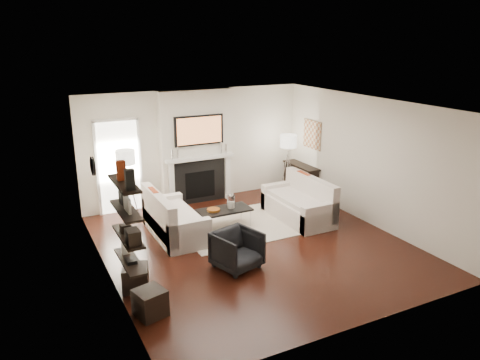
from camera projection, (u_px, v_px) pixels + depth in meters
name	position (u px, v px, depth m)	size (l,w,h in m)	color
room_envelope	(255.00, 178.00, 8.66)	(6.00, 6.00, 6.00)	black
chimney_breast	(197.00, 147.00, 11.11)	(1.80, 0.25, 2.70)	silver
fireplace_surround	(200.00, 182.00, 11.24)	(1.30, 0.02, 1.04)	black
firebox	(200.00, 185.00, 11.26)	(0.75, 0.02, 0.65)	black
mantel_pilaster_l	(172.00, 185.00, 10.90)	(0.12, 0.08, 1.10)	white
mantel_pilaster_r	(228.00, 177.00, 11.52)	(0.12, 0.08, 1.10)	white
mantel_shelf	(200.00, 158.00, 11.02)	(1.70, 0.18, 0.07)	white
tv_body	(199.00, 130.00, 10.85)	(1.20, 0.06, 0.70)	black
tv_screen	(200.00, 130.00, 10.82)	(1.10, 0.01, 0.62)	#BF723F
candlestick_l_tall	(178.00, 153.00, 10.74)	(0.04, 0.04, 0.30)	silver
candlestick_l_short	(172.00, 155.00, 10.69)	(0.04, 0.04, 0.24)	silver
candlestick_r_tall	(221.00, 148.00, 11.21)	(0.04, 0.04, 0.30)	silver
candlestick_r_short	(226.00, 149.00, 11.28)	(0.04, 0.04, 0.24)	silver
hallway_panel	(119.00, 167.00, 10.49)	(0.90, 0.02, 2.10)	white
door_trim_l	(97.00, 170.00, 10.27)	(0.06, 0.06, 2.16)	white
door_trim_r	(140.00, 165.00, 10.68)	(0.06, 0.06, 2.16)	white
door_trim_top	(115.00, 120.00, 10.16)	(1.02, 0.06, 0.06)	white
rug	(240.00, 225.00, 9.97)	(2.60, 2.00, 0.01)	beige
loveseat_left_base	(176.00, 226.00, 9.43)	(0.85, 1.80, 0.42)	beige
loveseat_left_back	(159.00, 214.00, 9.19)	(0.18, 1.80, 0.80)	beige
loveseat_left_arm_n	(190.00, 236.00, 8.71)	(0.85, 0.18, 0.60)	beige
loveseat_left_arm_s	(163.00, 209.00, 10.09)	(0.85, 0.18, 0.60)	beige
loveseat_left_cushion	(177.00, 213.00, 9.37)	(0.63, 1.44, 0.10)	beige
pillow_left_orange	(154.00, 199.00, 9.39)	(0.10, 0.42, 0.42)	#933012
pillow_left_charcoal	(163.00, 209.00, 8.88)	(0.10, 0.40, 0.40)	black
loveseat_right_base	(298.00, 210.00, 10.29)	(0.85, 1.80, 0.42)	beige
loveseat_right_back	(311.00, 194.00, 10.35)	(0.18, 1.80, 0.80)	beige
loveseat_right_arm_n	(320.00, 218.00, 9.58)	(0.85, 0.18, 0.60)	beige
loveseat_right_arm_s	(278.00, 195.00, 10.96)	(0.85, 0.18, 0.60)	beige
loveseat_right_cushion	(296.00, 199.00, 10.20)	(0.63, 1.44, 0.10)	beige
pillow_right_orange	(303.00, 182.00, 10.54)	(0.10, 0.42, 0.42)	#933012
pillow_right_charcoal	(319.00, 189.00, 10.03)	(0.10, 0.40, 0.40)	black
coffee_table	(225.00, 210.00, 9.75)	(1.10, 0.55, 0.04)	black
coffee_leg_nw	(207.00, 227.00, 9.40)	(0.02, 0.02, 0.38)	silver
coffee_leg_ne	(251.00, 219.00, 9.84)	(0.02, 0.02, 0.38)	silver
coffee_leg_sw	(199.00, 220.00, 9.78)	(0.02, 0.02, 0.38)	silver
coffee_leg_se	(241.00, 212.00, 10.21)	(0.02, 0.02, 0.38)	silver
hurricane_glass	(231.00, 202.00, 9.76)	(0.17, 0.17, 0.29)	white
hurricane_candle	(231.00, 205.00, 9.78)	(0.10, 0.10, 0.15)	white
copper_bowl	(213.00, 210.00, 9.63)	(0.27, 0.27, 0.05)	#A85B1C
armchair	(237.00, 248.00, 8.06)	(0.71, 0.67, 0.73)	black
lamp_left_post	(128.00, 196.00, 10.01)	(0.02, 0.02, 1.20)	silver
lamp_left_shade	(125.00, 157.00, 9.76)	(0.40, 0.40, 0.30)	white
lamp_left_leg_a	(133.00, 195.00, 10.06)	(0.02, 0.02, 1.25)	silver
lamp_left_leg_b	(125.00, 195.00, 10.07)	(0.02, 0.02, 1.25)	silver
lamp_left_leg_c	(127.00, 197.00, 9.91)	(0.02, 0.02, 1.25)	silver
lamp_right_post	(287.00, 175.00, 11.52)	(0.02, 0.02, 1.20)	silver
lamp_right_shade	(288.00, 141.00, 11.27)	(0.40, 0.40, 0.30)	white
lamp_right_leg_a	(291.00, 174.00, 11.57)	(0.02, 0.02, 1.25)	silver
lamp_right_leg_b	(284.00, 174.00, 11.58)	(0.02, 0.02, 1.25)	silver
lamp_right_leg_c	(288.00, 176.00, 11.42)	(0.02, 0.02, 1.25)	silver
console_top	(301.00, 166.00, 11.86)	(0.35, 1.20, 0.04)	black
console_leg_n	(313.00, 185.00, 11.50)	(0.30, 0.04, 0.71)	black
console_leg_s	(289.00, 174.00, 12.44)	(0.30, 0.04, 0.71)	black
wall_art	(312.00, 135.00, 11.53)	(0.03, 0.70, 0.70)	#9D764E
shelf_bottom	(130.00, 261.00, 6.87)	(0.25, 1.00, 0.04)	black
shelf_lower	(128.00, 236.00, 6.75)	(0.25, 1.00, 0.04)	black
shelf_upper	(126.00, 210.00, 6.63)	(0.25, 1.00, 0.04)	black
shelf_top	(124.00, 183.00, 6.52)	(0.25, 1.00, 0.04)	black
decor_magfile_a	(130.00, 180.00, 6.16)	(0.12, 0.10, 0.28)	black
decor_magfile_b	(121.00, 170.00, 6.58)	(0.12, 0.10, 0.28)	#933012
decor_frame_a	(127.00, 204.00, 6.51)	(0.04, 0.30, 0.22)	white
decor_frame_b	(121.00, 198.00, 6.82)	(0.04, 0.22, 0.18)	black
decor_wine_rack	(133.00, 237.00, 6.45)	(0.18, 0.25, 0.20)	black
decor_box_small	(126.00, 228.00, 6.84)	(0.15, 0.12, 0.12)	black
decor_books	(131.00, 261.00, 6.80)	(0.14, 0.20, 0.05)	black
decor_box_tall	(125.00, 248.00, 7.06)	(0.10, 0.10, 0.18)	white
clock_rim	(93.00, 166.00, 8.15)	(0.34, 0.34, 0.04)	black
clock_face	(94.00, 166.00, 8.16)	(0.29, 0.29, 0.01)	white
ottoman_near	(136.00, 278.00, 7.41)	(0.40, 0.40, 0.40)	black
ottoman_far	(150.00, 303.00, 6.72)	(0.40, 0.40, 0.40)	black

